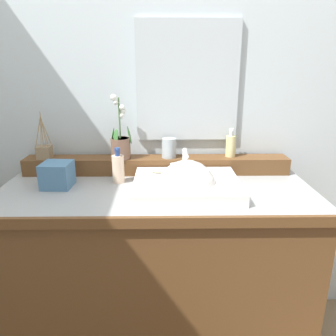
% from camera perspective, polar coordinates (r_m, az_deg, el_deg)
% --- Properties ---
extents(wall_back, '(3.33, 0.20, 2.59)m').
position_cam_1_polar(wall_back, '(1.81, -1.99, 13.40)').
color(wall_back, silver).
rests_on(wall_back, ground).
extents(vanity_cabinet, '(1.44, 0.61, 0.89)m').
position_cam_1_polar(vanity_cabinet, '(1.71, -1.93, -17.49)').
color(vanity_cabinet, brown).
rests_on(vanity_cabinet, ground).
extents(back_ledge, '(1.36, 0.12, 0.08)m').
position_cam_1_polar(back_ledge, '(1.70, -1.97, 0.54)').
color(back_ledge, brown).
rests_on(back_ledge, vanity_cabinet).
extents(sink_basin, '(0.47, 0.38, 0.29)m').
position_cam_1_polar(sink_basin, '(1.46, 3.27, -3.55)').
color(sink_basin, white).
rests_on(sink_basin, vanity_cabinet).
extents(soap_bar, '(0.07, 0.04, 0.02)m').
position_cam_1_polar(soap_bar, '(1.55, -1.78, -0.38)').
color(soap_bar, beige).
rests_on(soap_bar, sink_basin).
extents(potted_plant, '(0.11, 0.10, 0.32)m').
position_cam_1_polar(potted_plant, '(1.67, -8.29, 4.29)').
color(potted_plant, brown).
rests_on(potted_plant, back_ledge).
extents(soap_dispenser, '(0.05, 0.05, 0.15)m').
position_cam_1_polar(soap_dispenser, '(1.72, 10.91, 3.94)').
color(soap_dispenser, '#D2C485').
rests_on(soap_dispenser, back_ledge).
extents(tumbler_cup, '(0.07, 0.07, 0.10)m').
position_cam_1_polar(tumbler_cup, '(1.68, 0.18, 3.52)').
color(tumbler_cup, '#97A2A7').
rests_on(tumbler_cup, back_ledge).
extents(reed_diffuser, '(0.09, 0.07, 0.24)m').
position_cam_1_polar(reed_diffuser, '(1.77, -20.77, 2.71)').
color(reed_diffuser, '#8A7050').
rests_on(reed_diffuser, back_ledge).
extents(lotion_bottle, '(0.06, 0.06, 0.17)m').
position_cam_1_polar(lotion_bottle, '(1.57, -8.69, -0.01)').
color(lotion_bottle, beige).
rests_on(lotion_bottle, vanity_cabinet).
extents(tissue_box, '(0.14, 0.14, 0.12)m').
position_cam_1_polar(tissue_box, '(1.59, -18.78, -1.14)').
color(tissue_box, teal).
rests_on(tissue_box, vanity_cabinet).
extents(mirror, '(0.52, 0.02, 0.59)m').
position_cam_1_polar(mirror, '(1.70, 3.43, 14.81)').
color(mirror, silver).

